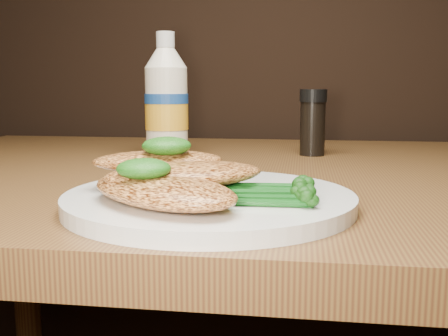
# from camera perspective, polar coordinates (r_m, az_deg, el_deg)

# --- Properties ---
(plate) EXTENTS (0.28, 0.28, 0.01)m
(plate) POSITION_cam_1_polar(r_m,az_deg,el_deg) (0.51, -1.55, -3.42)
(plate) COLOR white
(plate) RESTS_ON dining_table
(chicken_front) EXTENTS (0.18, 0.16, 0.03)m
(chicken_front) POSITION_cam_1_polar(r_m,az_deg,el_deg) (0.46, -6.53, -2.36)
(chicken_front) COLOR #E9954A
(chicken_front) RESTS_ON plate
(chicken_mid) EXTENTS (0.17, 0.14, 0.02)m
(chicken_mid) POSITION_cam_1_polar(r_m,az_deg,el_deg) (0.49, -4.15, -0.71)
(chicken_mid) COLOR #E9954A
(chicken_mid) RESTS_ON plate
(chicken_back) EXTENTS (0.14, 0.10, 0.02)m
(chicken_back) POSITION_cam_1_polar(r_m,az_deg,el_deg) (0.53, -7.02, 0.77)
(chicken_back) COLOR #E9954A
(chicken_back) RESTS_ON plate
(pesto_front) EXTENTS (0.05, 0.05, 0.02)m
(pesto_front) POSITION_cam_1_polar(r_m,az_deg,el_deg) (0.46, -8.52, -0.08)
(pesto_front) COLOR #083508
(pesto_front) RESTS_ON chicken_front
(pesto_back) EXTENTS (0.06, 0.06, 0.02)m
(pesto_back) POSITION_cam_1_polar(r_m,az_deg,el_deg) (0.52, -6.11, 2.35)
(pesto_back) COLOR #083508
(pesto_back) RESTS_ON chicken_back
(broccolini_bundle) EXTENTS (0.14, 0.12, 0.02)m
(broccolini_bundle) POSITION_cam_1_polar(r_m,az_deg,el_deg) (0.47, 3.19, -2.21)
(broccolini_bundle) COLOR #104C14
(broccolini_bundle) RESTS_ON plate
(mayo_bottle) EXTENTS (0.09, 0.09, 0.20)m
(mayo_bottle) POSITION_cam_1_polar(r_m,az_deg,el_deg) (0.88, -6.14, 7.75)
(mayo_bottle) COLOR white
(mayo_bottle) RESTS_ON dining_table
(pepper_grinder) EXTENTS (0.05, 0.05, 0.11)m
(pepper_grinder) POSITION_cam_1_polar(r_m,az_deg,el_deg) (0.89, 9.40, 4.78)
(pepper_grinder) COLOR black
(pepper_grinder) RESTS_ON dining_table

